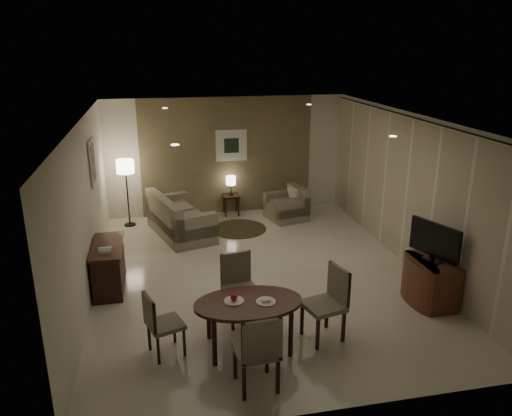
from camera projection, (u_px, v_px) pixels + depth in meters
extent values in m
cube|color=beige|center=(258.00, 274.00, 8.71)|extent=(5.50, 7.00, 0.00)
cube|color=white|center=(259.00, 119.00, 7.86)|extent=(5.50, 7.00, 0.00)
cube|color=olive|center=(227.00, 156.00, 11.54)|extent=(5.50, 0.00, 2.70)
cube|color=silver|center=(86.00, 211.00, 7.76)|extent=(0.00, 7.00, 2.70)
cube|color=silver|center=(410.00, 191.00, 8.82)|extent=(0.00, 7.00, 2.70)
cube|color=olive|center=(227.00, 156.00, 11.53)|extent=(3.96, 0.03, 2.70)
cylinder|color=black|center=(414.00, 118.00, 8.40)|extent=(0.03, 6.80, 0.03)
cube|color=silver|center=(231.00, 145.00, 11.44)|extent=(0.72, 0.03, 0.72)
cube|color=black|center=(231.00, 146.00, 11.43)|extent=(0.34, 0.01, 0.34)
cube|color=silver|center=(92.00, 162.00, 8.72)|extent=(0.03, 0.60, 0.80)
cube|color=gray|center=(93.00, 162.00, 8.72)|extent=(0.01, 0.46, 0.64)
cylinder|color=white|center=(175.00, 145.00, 5.92)|extent=(0.10, 0.10, 0.01)
cylinder|color=white|center=(393.00, 136.00, 6.47)|extent=(0.10, 0.10, 0.01)
cylinder|color=white|center=(165.00, 108.00, 9.27)|extent=(0.10, 0.10, 0.01)
cylinder|color=white|center=(309.00, 105.00, 9.81)|extent=(0.10, 0.10, 0.01)
cylinder|color=white|center=(234.00, 301.00, 6.43)|extent=(0.26, 0.26, 0.02)
cylinder|color=white|center=(266.00, 302.00, 6.41)|extent=(0.26, 0.26, 0.02)
sphere|color=red|center=(234.00, 297.00, 6.41)|extent=(0.09, 0.09, 0.09)
cube|color=white|center=(266.00, 300.00, 6.41)|extent=(0.12, 0.08, 0.03)
cylinder|color=#3F3A23|center=(239.00, 229.00, 10.81)|extent=(1.20, 1.20, 0.01)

